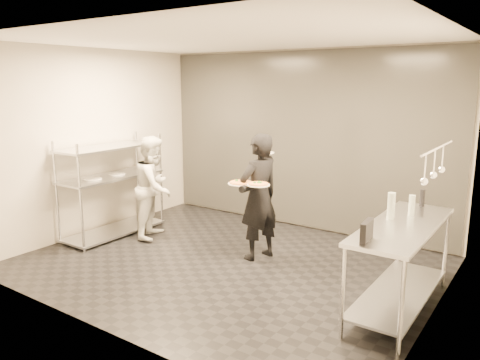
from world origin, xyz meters
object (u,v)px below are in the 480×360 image
Objects in this scene: pass_rack at (112,185)px; pizza_plate_far at (258,184)px; pos_monitor at (367,231)px; pizza_plate_near at (241,183)px; bottle_green at (391,206)px; bottle_clear at (412,205)px; chef at (154,187)px; waiter at (259,197)px; bottle_dark at (422,198)px; prep_counter at (401,252)px; salad_plate at (264,151)px.

pass_rack reaches higher than pizza_plate_far.
pos_monitor reaches higher than pizza_plate_far.
pass_rack reaches higher than pizza_plate_near.
bottle_green reaches higher than bottle_clear.
pos_monitor is at bearing -129.24° from chef.
bottle_dark is (1.94, 0.39, 0.19)m from waiter.
pass_rack is at bearing -174.93° from pizza_plate_near.
pizza_plate_near is at bearing 174.65° from prep_counter.
chef is at bearing 159.32° from pos_monitor.
salad_plate is 2.45m from pos_monitor.
salad_plate is 2.04m from bottle_green.
bottle_clear is (2.05, -0.37, -0.36)m from salad_plate.
pos_monitor is 0.81m from bottle_green.
pizza_plate_near is (1.64, -0.10, 0.28)m from chef.
pos_monitor is (-0.12, -0.72, 0.39)m from prep_counter.
prep_counter is 0.47m from bottle_green.
chef is at bearing 175.53° from prep_counter.
waiter reaches higher than pos_monitor.
pass_rack is 0.89× the size of prep_counter.
salad_plate is 1.39× the size of bottle_dark.
pos_monitor is at bearing 75.06° from waiter.
prep_counter is at bearing -5.69° from pizza_plate_far.
pos_monitor is 1.07m from bottle_clear.
pass_rack reaches higher than bottle_green.
bottle_green is 1.44× the size of bottle_dark.
bottle_clear reaches higher than bottle_dark.
pizza_plate_far is at bearing -161.02° from bottle_dark.
pass_rack is 5.73× the size of bottle_green.
prep_counter is 0.83m from pos_monitor.
bottle_green reaches higher than prep_counter.
prep_counter is 5.41× the size of pizza_plate_near.
bottle_clear is 1.13× the size of bottle_dark.
pos_monitor reaches higher than prep_counter.
pass_rack is 2.53m from pizza_plate_far.
pos_monitor is at bearing -93.70° from bottle_dark.
pizza_plate_far is 1.30× the size of bottle_clear.
prep_counter is at bearing -29.01° from bottle_green.
bottle_dark is (3.71, 0.51, 0.25)m from chef.
prep_counter is 1.08× the size of waiter.
bottle_green is at bearing 1.22° from pass_rack.
salad_plate is at bearing -142.98° from waiter.
pizza_plate_far is 1.46× the size of bottle_dark.
pass_rack is at bearing -63.42° from waiter.
prep_counter is 6.68× the size of salad_plate.
prep_counter is 0.53m from bottle_clear.
bottle_dark reaches higher than pizza_plate_near.
chef is 3.75m from bottle_dark.
pizza_plate_near is at bearing 176.97° from pizza_plate_far.
waiter is 6.17× the size of salad_plate.
bottle_dark is at bearing 91.56° from prep_counter.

